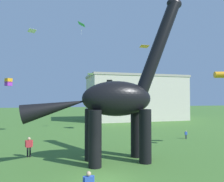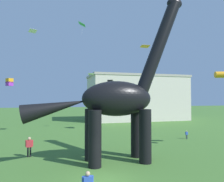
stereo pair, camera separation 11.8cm
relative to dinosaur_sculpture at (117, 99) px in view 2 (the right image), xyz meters
The scene contains 11 objects.
ground_plane 6.76m from the dinosaur_sculpture, 117.22° to the right, with size 240.00×240.00×0.00m, color #42702D.
dinosaur_sculpture is the anchor object (origin of this frame).
person_near_flyer 14.47m from the dinosaur_sculpture, 31.92° to the left, with size 0.40×0.18×1.06m.
person_photographer 8.97m from the dinosaur_sculpture, 154.03° to the left, with size 0.66×0.29×1.77m.
kite_apex 22.13m from the dinosaur_sculpture, 114.74° to the left, with size 1.39×1.24×0.37m.
kite_near_low 16.90m from the dinosaur_sculpture, 76.81° to the left, with size 1.09×1.09×1.18m.
kite_far_right 15.71m from the dinosaur_sculpture, 96.44° to the left, with size 1.17×1.46×1.70m.
kite_mid_right 24.91m from the dinosaur_sculpture, 119.08° to the left, with size 1.23×1.23×1.25m.
kite_drifting 19.40m from the dinosaur_sculpture, 86.58° to the left, with size 0.97×0.74×1.17m.
kite_high_left 17.16m from the dinosaur_sculpture, 56.84° to the left, with size 1.36×1.03×0.22m.
background_building_block 36.07m from the dinosaur_sculpture, 65.34° to the left, with size 23.53×11.40×10.84m.
Camera 2 is at (-3.25, -13.61, 5.24)m, focal length 34.82 mm.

